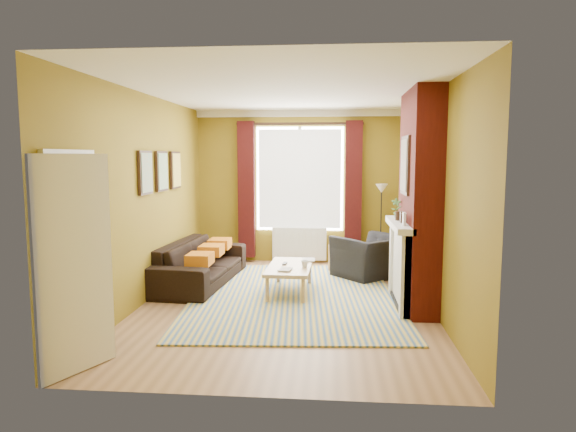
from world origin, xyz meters
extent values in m
plane|color=olive|center=(0.00, 0.00, 0.00)|extent=(5.50, 5.50, 0.00)
cube|color=olive|center=(0.00, 2.75, 1.40)|extent=(3.80, 0.02, 2.80)
cube|color=olive|center=(0.00, -2.75, 1.40)|extent=(3.80, 0.02, 2.80)
cube|color=olive|center=(1.90, 0.00, 1.40)|extent=(0.02, 5.50, 2.80)
cube|color=olive|center=(-1.90, 0.00, 1.40)|extent=(0.02, 5.50, 2.80)
cube|color=white|center=(0.00, 0.00, 2.80)|extent=(3.80, 5.50, 0.01)
cube|color=#440F09|center=(1.72, 0.00, 1.40)|extent=(0.35, 1.40, 2.80)
cube|color=silver|center=(1.53, 0.00, 0.55)|extent=(0.12, 1.30, 1.10)
cube|color=silver|center=(1.48, 0.00, 1.08)|extent=(0.22, 1.40, 0.08)
cube|color=silver|center=(1.51, -0.58, 0.52)|extent=(0.16, 0.14, 1.04)
cube|color=silver|center=(1.51, 0.58, 0.52)|extent=(0.16, 0.14, 1.04)
cube|color=black|center=(1.56, 0.00, 0.45)|extent=(0.06, 0.80, 0.90)
cube|color=black|center=(1.54, 0.00, 0.03)|extent=(0.20, 1.00, 0.06)
cube|color=silver|center=(1.49, -0.35, 1.20)|extent=(0.03, 0.12, 0.16)
cube|color=black|center=(1.49, -0.10, 1.19)|extent=(0.03, 0.10, 0.14)
cylinder|color=black|center=(1.49, 0.15, 1.18)|extent=(0.10, 0.10, 0.12)
cube|color=black|center=(1.53, 0.00, 1.85)|extent=(0.03, 0.60, 0.75)
cube|color=#A06536|center=(1.51, 0.00, 1.85)|extent=(0.01, 0.52, 0.66)
cube|color=silver|center=(0.00, 2.71, 2.74)|extent=(3.80, 0.08, 0.12)
cube|color=white|center=(0.00, 2.72, 1.55)|extent=(1.60, 0.04, 1.90)
cube|color=silver|center=(0.00, 2.68, 1.55)|extent=(1.50, 0.02, 1.80)
cube|color=silver|center=(0.00, 2.70, 1.55)|extent=(0.06, 0.04, 1.90)
cube|color=#3B0D0D|center=(-0.98, 2.63, 1.35)|extent=(0.30, 0.16, 2.50)
cube|color=#3B0D0D|center=(0.98, 2.63, 1.35)|extent=(0.30, 0.16, 2.50)
cylinder|color=black|center=(0.00, 2.63, 2.55)|extent=(2.30, 0.05, 0.05)
cube|color=silver|center=(0.00, 2.65, 0.35)|extent=(1.00, 0.10, 0.60)
cube|color=silver|center=(-0.45, 2.59, 0.35)|extent=(0.04, 0.03, 0.56)
cube|color=silver|center=(-0.34, 2.59, 0.35)|extent=(0.04, 0.03, 0.56)
cube|color=silver|center=(-0.23, 2.59, 0.35)|extent=(0.04, 0.03, 0.56)
cube|color=silver|center=(-0.12, 2.59, 0.35)|extent=(0.04, 0.03, 0.56)
cube|color=silver|center=(-0.01, 2.59, 0.35)|extent=(0.04, 0.03, 0.56)
cube|color=silver|center=(0.10, 2.59, 0.35)|extent=(0.04, 0.03, 0.56)
cube|color=silver|center=(0.21, 2.59, 0.35)|extent=(0.04, 0.03, 0.56)
cube|color=silver|center=(0.32, 2.59, 0.35)|extent=(0.04, 0.03, 0.56)
cube|color=silver|center=(0.43, 2.59, 0.35)|extent=(0.04, 0.03, 0.56)
cube|color=black|center=(-1.87, -0.10, 1.75)|extent=(0.04, 0.44, 0.58)
cube|color=orange|center=(-1.84, -0.10, 1.75)|extent=(0.01, 0.38, 0.52)
cube|color=black|center=(-1.87, 0.55, 1.75)|extent=(0.04, 0.44, 0.58)
cube|color=green|center=(-1.84, 0.55, 1.75)|extent=(0.01, 0.38, 0.52)
cube|color=black|center=(-1.87, 1.20, 1.75)|extent=(0.04, 0.44, 0.58)
cube|color=orange|center=(-1.84, 1.20, 1.75)|extent=(0.01, 0.38, 0.52)
cube|color=silver|center=(-1.88, -2.05, 1.00)|extent=(0.05, 0.94, 2.06)
cube|color=black|center=(-1.85, -2.05, 1.00)|extent=(0.02, 0.80, 1.98)
cube|color=silver|center=(-1.68, -2.41, 1.00)|extent=(0.37, 0.74, 1.98)
imported|color=#447835|center=(1.49, 0.45, 1.26)|extent=(0.14, 0.10, 0.27)
cube|color=#BD600F|center=(-1.27, 0.33, 0.51)|extent=(0.34, 0.40, 0.16)
cube|color=#BD600F|center=(-1.27, 1.03, 0.51)|extent=(0.34, 0.40, 0.16)
cube|color=#BD600F|center=(-1.27, 1.63, 0.51)|extent=(0.34, 0.40, 0.16)
cube|color=#355C93|center=(0.07, 0.32, 0.01)|extent=(3.08, 4.09, 0.02)
imported|color=black|center=(-1.42, 0.93, 0.33)|extent=(1.06, 2.31, 0.66)
imported|color=black|center=(1.23, 1.59, 0.34)|extent=(1.38, 1.37, 0.68)
cube|color=tan|center=(0.00, 0.49, 0.38)|extent=(0.64, 1.23, 0.05)
cylinder|color=tan|center=(-0.25, -0.05, 0.18)|extent=(0.05, 0.05, 0.35)
cylinder|color=tan|center=(0.23, -0.06, 0.18)|extent=(0.05, 0.05, 0.35)
cylinder|color=tan|center=(-0.22, 1.04, 0.18)|extent=(0.05, 0.05, 0.35)
cylinder|color=tan|center=(0.26, 1.03, 0.18)|extent=(0.05, 0.05, 0.35)
cylinder|color=#9A7543|center=(0.73, 1.96, 0.23)|extent=(0.43, 0.43, 0.46)
cylinder|color=black|center=(1.46, 2.40, 0.01)|extent=(0.25, 0.25, 0.03)
cylinder|color=black|center=(1.46, 2.40, 0.71)|extent=(0.03, 0.03, 1.36)
cone|color=beige|center=(1.46, 2.40, 1.40)|extent=(0.25, 0.25, 0.16)
imported|color=#999999|center=(-0.12, 0.18, 0.42)|extent=(0.20, 0.25, 0.02)
imported|color=#999999|center=(0.17, 0.87, 0.41)|extent=(0.19, 0.26, 0.02)
imported|color=#999999|center=(0.22, 0.38, 0.45)|extent=(0.12, 0.12, 0.10)
cube|color=#262628|center=(-0.08, 0.58, 0.42)|extent=(0.06, 0.16, 0.02)
camera|label=1|loc=(0.62, -6.72, 1.97)|focal=32.00mm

